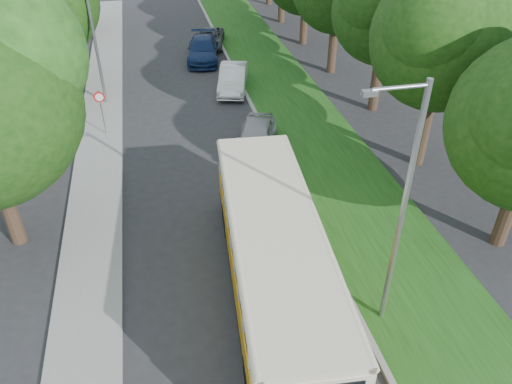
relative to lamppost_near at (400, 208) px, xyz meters
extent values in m
plane|color=#2C2C2E|center=(-4.21, 2.50, -4.37)|extent=(120.00, 120.00, 0.00)
cube|color=gray|center=(-0.61, 7.50, -4.29)|extent=(0.20, 70.00, 0.15)
cube|color=#1D4913|center=(1.74, 7.50, -4.30)|extent=(4.50, 70.00, 0.13)
cube|color=gray|center=(-9.01, 7.50, -4.31)|extent=(2.20, 70.00, 0.12)
cylinder|color=#332319|center=(5.95, 2.50, -2.70)|extent=(0.56, 0.56, 3.35)
cylinder|color=#332319|center=(5.75, 8.50, -2.24)|extent=(0.56, 0.56, 4.26)
sphere|color=#143B0D|center=(5.75, 8.50, 1.54)|extent=(5.98, 5.98, 5.98)
sphere|color=#143B0D|center=(6.80, 9.10, 2.73)|extent=(4.49, 4.49, 4.49)
sphere|color=#143B0D|center=(4.86, 7.75, 2.29)|extent=(4.19, 4.19, 4.19)
cylinder|color=#332319|center=(6.08, 14.50, -2.39)|extent=(0.56, 0.56, 3.95)
sphere|color=#143B0D|center=(6.08, 14.50, 1.13)|extent=(5.61, 5.61, 5.61)
sphere|color=#143B0D|center=(5.24, 13.80, 1.83)|extent=(3.92, 3.92, 3.92)
cylinder|color=#332319|center=(5.69, 20.50, -2.44)|extent=(0.56, 0.56, 3.86)
cylinder|color=#332319|center=(5.59, 26.50, -2.58)|extent=(0.56, 0.56, 3.58)
cylinder|color=#332319|center=(-11.71, 6.50, -2.53)|extent=(0.56, 0.56, 3.68)
sphere|color=#143B0D|center=(-10.52, 7.18, 2.54)|extent=(5.10, 5.10, 5.10)
cylinder|color=#332319|center=(-11.71, 20.50, -2.53)|extent=(0.56, 0.56, 3.68)
cylinder|color=#332319|center=(-11.71, 32.50, -2.53)|extent=(0.56, 0.56, 3.68)
cylinder|color=gray|center=(0.09, 0.00, -0.37)|extent=(0.16, 0.16, 8.00)
cylinder|color=gray|center=(-0.61, 0.00, 3.48)|extent=(1.40, 0.10, 0.10)
cube|color=gray|center=(-1.36, 0.00, 3.41)|extent=(0.35, 0.16, 0.14)
cylinder|color=gray|center=(-8.81, 18.50, -0.62)|extent=(0.16, 0.16, 7.50)
cylinder|color=gray|center=(-8.71, 14.50, -3.12)|extent=(0.06, 0.06, 2.50)
cone|color=red|center=(-8.71, 14.46, -2.22)|extent=(0.56, 0.02, 0.56)
cone|color=white|center=(-8.71, 14.44, -2.22)|extent=(0.40, 0.02, 0.40)
imported|color=#B2B2B7|center=(-1.47, 11.17, -3.61)|extent=(3.13, 4.77, 1.51)
imported|color=white|center=(-1.21, 18.93, -3.63)|extent=(2.63, 4.73, 1.48)
imported|color=navy|center=(-2.30, 24.59, -3.63)|extent=(2.85, 5.37, 1.48)
imported|color=#505357|center=(-1.46, 27.37, -3.76)|extent=(2.96, 4.74, 1.22)
camera|label=1|loc=(-6.09, -9.64, 7.92)|focal=35.00mm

